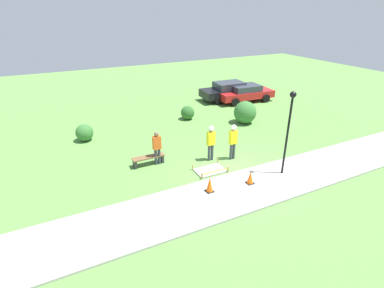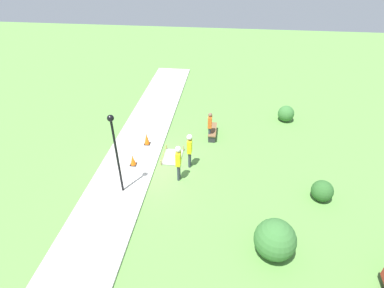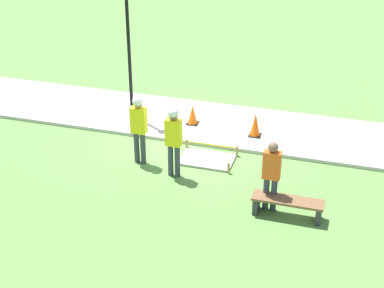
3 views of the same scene
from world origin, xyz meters
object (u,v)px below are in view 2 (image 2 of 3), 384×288
at_px(park_bench, 213,131).
at_px(traffic_cone_near_patch, 147,139).
at_px(worker_supervisor, 178,160).
at_px(worker_assistant, 190,147).
at_px(bystander_in_orange_shirt, 210,125).
at_px(traffic_cone_far_patch, 133,160).
at_px(lamppost_near, 115,144).

bearing_deg(park_bench, traffic_cone_near_patch, -67.68).
bearing_deg(worker_supervisor, worker_assistant, 160.02).
height_order(worker_supervisor, bystander_in_orange_shirt, worker_supervisor).
distance_m(worker_supervisor, worker_assistant, 1.14).
bearing_deg(bystander_in_orange_shirt, traffic_cone_far_patch, -51.19).
distance_m(traffic_cone_near_patch, traffic_cone_far_patch, 1.94).
bearing_deg(park_bench, traffic_cone_far_patch, -48.43).
height_order(park_bench, lamppost_near, lamppost_near).
relative_size(traffic_cone_far_patch, lamppost_near, 0.15).
bearing_deg(park_bench, bystander_in_orange_shirt, -18.91).
height_order(traffic_cone_far_patch, lamppost_near, lamppost_near).
height_order(traffic_cone_near_patch, worker_assistant, worker_assistant).
distance_m(traffic_cone_near_patch, park_bench, 3.89).
xyz_separation_m(worker_assistant, lamppost_near, (2.28, -2.81, 1.52)).
bearing_deg(lamppost_near, worker_assistant, 129.08).
bearing_deg(park_bench, worker_assistant, -17.82).
distance_m(worker_assistant, bystander_in_orange_shirt, 2.72).
distance_m(traffic_cone_far_patch, worker_supervisor, 2.68).
xyz_separation_m(park_bench, worker_assistant, (3.03, -0.97, 0.83)).
bearing_deg(traffic_cone_far_patch, park_bench, 131.57).
height_order(traffic_cone_near_patch, lamppost_near, lamppost_near).
relative_size(traffic_cone_near_patch, traffic_cone_far_patch, 1.18).
bearing_deg(lamppost_near, worker_supervisor, 116.53).
bearing_deg(traffic_cone_near_patch, worker_assistant, 59.44).
distance_m(traffic_cone_near_patch, lamppost_near, 4.44).
bearing_deg(park_bench, worker_supervisor, -18.39).
bearing_deg(bystander_in_orange_shirt, park_bench, 161.09).
height_order(traffic_cone_far_patch, park_bench, traffic_cone_far_patch).
distance_m(park_bench, lamppost_near, 6.93).
height_order(park_bench, worker_supervisor, worker_supervisor).
height_order(traffic_cone_far_patch, bystander_in_orange_shirt, bystander_in_orange_shirt).
relative_size(park_bench, worker_assistant, 0.85).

